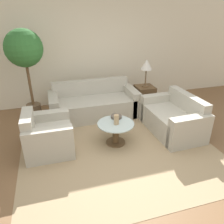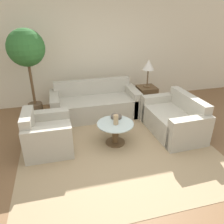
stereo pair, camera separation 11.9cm
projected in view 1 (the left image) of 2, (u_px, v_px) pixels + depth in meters
name	position (u px, v px, depth m)	size (l,w,h in m)	color
ground_plane	(128.00, 162.00, 3.73)	(14.00, 14.00, 0.00)	brown
wall_back	(91.00, 54.00, 5.72)	(10.00, 0.06, 2.60)	beige
rug	(116.00, 142.00, 4.27)	(3.51, 3.53, 0.01)	tan
sofa_main	(94.00, 104.00, 5.28)	(2.06, 0.88, 0.81)	#B2AD9E
armchair	(46.00, 137.00, 3.93)	(0.82, 0.89, 0.78)	#B2AD9E
loveseat	(174.00, 119.00, 4.58)	(0.88, 1.42, 0.79)	#B2AD9E
coffee_table	(116.00, 130.00, 4.15)	(0.69, 0.69, 0.43)	brown
side_table	(144.00, 97.00, 5.63)	(0.45, 0.45, 0.60)	brown
table_lamp	(147.00, 66.00, 5.27)	(0.28, 0.28, 0.68)	brown
potted_plant	(25.00, 54.00, 4.53)	(0.78, 0.78, 2.03)	brown
vase	(116.00, 120.00, 4.02)	(0.09, 0.09, 0.19)	tan
bowl	(116.00, 117.00, 4.28)	(0.22, 0.22, 0.05)	brown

